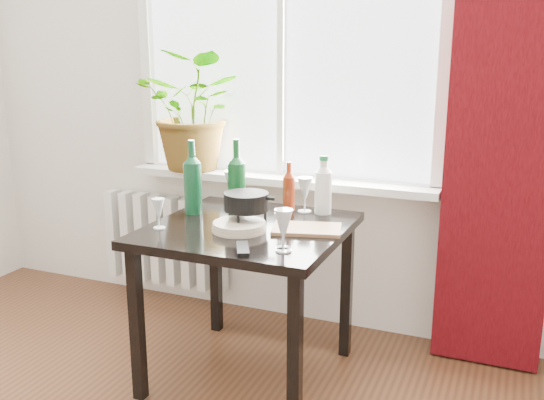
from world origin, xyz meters
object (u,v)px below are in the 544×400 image
at_px(wine_bottle_left, 192,176).
at_px(fondue_pot, 246,210).
at_px(wineglass_front_right, 284,230).
at_px(wineglass_front_left, 159,213).
at_px(wineglass_far_right, 283,230).
at_px(radiator, 165,240).
at_px(table, 248,245).
at_px(potted_plant, 196,111).
at_px(cutting_board, 307,229).
at_px(tv_remote, 243,249).
at_px(wineglass_back_center, 305,194).
at_px(plate_stack, 239,226).
at_px(wineglass_back_left, 232,188).
at_px(cleaning_bottle, 323,185).
at_px(bottle_amber, 289,186).
at_px(wine_bottle_right, 237,176).

relative_size(wine_bottle_left, fondue_pot, 1.59).
bearing_deg(wineglass_front_right, wineglass_front_left, 172.93).
relative_size(wine_bottle_left, wineglass_far_right, 2.39).
relative_size(radiator, table, 0.94).
xyz_separation_m(potted_plant, cutting_board, (0.85, -0.57, -0.43)).
height_order(table, tv_remote, tv_remote).
distance_m(wineglass_back_center, plate_stack, 0.44).
bearing_deg(fondue_pot, wineglass_back_left, 106.38).
distance_m(cleaning_bottle, tv_remote, 0.68).
distance_m(wineglass_front_right, wineglass_back_left, 0.73).
distance_m(wineglass_front_right, plate_stack, 0.34).
xyz_separation_m(wineglass_far_right, wineglass_back_left, (-0.47, 0.51, 0.02)).
height_order(wineglass_far_right, fondue_pot, fondue_pot).
relative_size(cleaning_bottle, wineglass_far_right, 1.88).
bearing_deg(radiator, wine_bottle_left, -46.02).
height_order(radiator, table, table).
xyz_separation_m(potted_plant, wineglass_far_right, (0.85, -0.83, -0.36)).
bearing_deg(cleaning_bottle, bottle_amber, -179.00).
relative_size(wine_bottle_left, tv_remote, 2.31).
xyz_separation_m(wineglass_back_center, wineglass_back_left, (-0.37, -0.05, 0.01)).
distance_m(potted_plant, cutting_board, 1.11).
bearing_deg(wineglass_back_left, wineglass_front_right, -47.77).
bearing_deg(fondue_pot, wineglass_far_right, -60.86).
bearing_deg(cutting_board, wineglass_back_center, 111.45).
height_order(wineglass_front_right, wineglass_back_center, wineglass_back_center).
xyz_separation_m(cleaning_bottle, wineglass_far_right, (0.02, -0.57, -0.07)).
bearing_deg(potted_plant, tv_remote, -52.15).
bearing_deg(wine_bottle_right, potted_plant, 136.80).
bearing_deg(cutting_board, wine_bottle_left, 173.42).
distance_m(wine_bottle_right, wineglass_back_center, 0.34).
xyz_separation_m(potted_plant, bottle_amber, (0.65, -0.27, -0.31)).
distance_m(bottle_amber, wineglass_back_center, 0.09).
xyz_separation_m(cleaning_bottle, wineglass_back_center, (-0.09, -0.01, -0.05)).
xyz_separation_m(wineglass_far_right, tv_remote, (-0.13, -0.08, -0.07)).
bearing_deg(wine_bottle_right, wineglass_front_left, -119.53).
bearing_deg(cleaning_bottle, potted_plant, 162.40).
bearing_deg(wineglass_back_center, bottle_amber, 174.87).
relative_size(potted_plant, wineglass_front_left, 4.76).
bearing_deg(radiator, table, -36.54).
distance_m(radiator, cleaning_bottle, 1.24).
distance_m(wineglass_far_right, plate_stack, 0.31).
height_order(potted_plant, cleaning_bottle, potted_plant).
relative_size(bottle_amber, wineglass_back_left, 1.28).
bearing_deg(wineglass_front_right, table, 135.85).
bearing_deg(potted_plant, wine_bottle_left, -63.16).
bearing_deg(wineglass_back_left, fondue_pot, -53.45).
distance_m(radiator, cutting_board, 1.33).
relative_size(wineglass_front_right, cutting_board, 0.59).
bearing_deg(cutting_board, wine_bottle_right, 160.39).
relative_size(table, cutting_board, 2.88).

